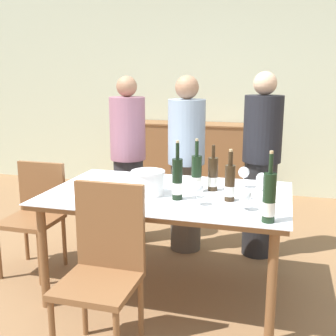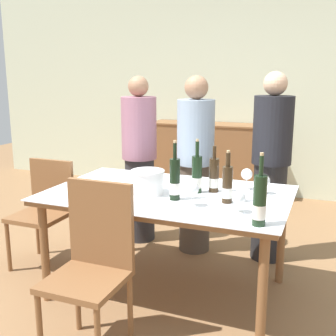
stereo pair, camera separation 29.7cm
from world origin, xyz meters
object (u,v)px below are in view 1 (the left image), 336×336
at_px(wine_glass_0, 245,196).
at_px(wine_glass_2, 197,189).
at_px(wine_bottle_3, 269,199).
at_px(wine_glass_1, 262,179).
at_px(wine_glass_3, 86,186).
at_px(dining_table, 168,202).
at_px(chair_near_front, 104,260).
at_px(person_guest_right, 261,166).
at_px(wine_bottle_1, 213,175).
at_px(person_guest_left, 186,165).
at_px(wine_bottle_4, 196,174).
at_px(person_host, 128,161).
at_px(wine_bottle_2, 230,183).
at_px(wine_glass_4, 244,173).
at_px(wine_bottle_0, 177,180).
at_px(ice_bucket, 148,182).
at_px(sideboard_cabinet, 189,158).
at_px(chair_left_end, 36,209).

xyz_separation_m(wine_glass_0, wine_glass_2, (-0.31, 0.02, 0.02)).
xyz_separation_m(wine_bottle_3, wine_glass_1, (-0.08, 0.65, -0.05)).
bearing_deg(wine_glass_3, dining_table, 35.81).
bearing_deg(chair_near_front, person_guest_right, 64.94).
relative_size(wine_glass_0, wine_glass_3, 0.94).
relative_size(wine_bottle_1, person_guest_left, 0.21).
bearing_deg(wine_bottle_4, person_guest_left, 108.73).
xyz_separation_m(dining_table, person_host, (-0.63, 0.86, 0.09)).
bearing_deg(wine_bottle_2, wine_bottle_1, 124.36).
height_order(wine_glass_4, chair_near_front, chair_near_front).
height_order(wine_bottle_0, wine_glass_1, wine_bottle_0).
bearing_deg(wine_glass_3, ice_bucket, 36.45).
xyz_separation_m(wine_glass_4, person_host, (-1.14, 0.57, -0.09)).
bearing_deg(sideboard_cabinet, person_guest_right, -59.32).
xyz_separation_m(wine_bottle_1, wine_bottle_2, (0.15, -0.22, 0.00)).
bearing_deg(chair_left_end, sideboard_cabinet, 74.88).
relative_size(wine_glass_3, chair_left_end, 0.17).
xyz_separation_m(ice_bucket, chair_left_end, (-1.03, 0.17, -0.35)).
bearing_deg(wine_bottle_2, wine_bottle_3, -52.61).
bearing_deg(dining_table, wine_glass_0, -24.17).
distance_m(wine_bottle_3, wine_glass_4, 0.75).
relative_size(wine_bottle_3, person_guest_left, 0.26).
bearing_deg(person_guest_left, wine_glass_0, -59.59).
distance_m(wine_glass_1, wine_glass_2, 0.59).
height_order(sideboard_cabinet, wine_bottle_2, wine_bottle_2).
distance_m(dining_table, wine_glass_1, 0.70).
height_order(wine_bottle_3, wine_glass_2, wine_bottle_3).
bearing_deg(person_host, chair_near_front, -73.82).
bearing_deg(wine_glass_1, wine_glass_0, -99.10).
height_order(ice_bucket, wine_glass_0, ice_bucket).
bearing_deg(wine_bottle_2, person_host, 139.15).
distance_m(sideboard_cabinet, wine_glass_0, 3.10).
relative_size(wine_bottle_0, wine_glass_4, 2.55).
bearing_deg(person_guest_right, wine_glass_3, -131.53).
height_order(sideboard_cabinet, wine_bottle_0, wine_bottle_0).
height_order(wine_bottle_2, wine_glass_1, wine_bottle_2).
xyz_separation_m(wine_bottle_3, person_guest_right, (-0.12, 1.30, -0.09)).
height_order(dining_table, wine_glass_1, wine_glass_1).
height_order(dining_table, chair_left_end, chair_left_end).
xyz_separation_m(chair_left_end, person_guest_right, (1.75, 0.78, 0.30)).
xyz_separation_m(ice_bucket, wine_bottle_3, (0.84, -0.35, 0.05)).
bearing_deg(person_guest_right, wine_bottle_3, -84.67).
xyz_separation_m(wine_bottle_2, wine_glass_2, (-0.19, -0.15, -0.01)).
bearing_deg(wine_glass_4, chair_left_end, -173.05).
relative_size(dining_table, wine_bottle_0, 4.25).
bearing_deg(dining_table, wine_bottle_1, 25.47).
relative_size(wine_glass_0, wine_glass_2, 0.89).
height_order(wine_bottle_0, wine_bottle_3, wine_bottle_3).
relative_size(chair_left_end, person_guest_right, 0.55).
relative_size(wine_bottle_3, wine_glass_1, 3.04).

